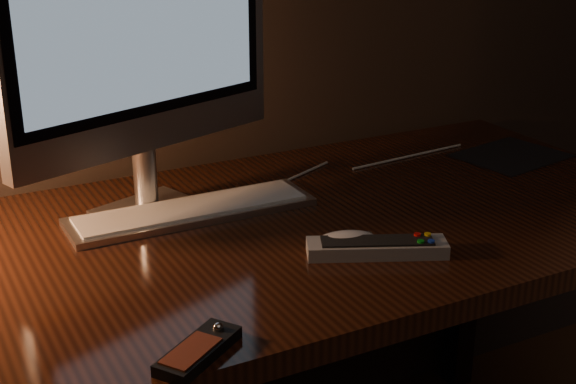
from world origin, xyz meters
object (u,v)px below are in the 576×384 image
media_remote (198,350)px  monitor (142,27)px  mouse (346,243)px  tv_remote (377,247)px  keyboard (192,210)px  desk (254,276)px

media_remote → monitor: bearing=43.7°
mouse → tv_remote: 0.05m
keyboard → media_remote: 0.48m
desk → tv_remote: bearing=-68.2°
mouse → tv_remote: tv_remote is taller
monitor → mouse: monitor is taller
monitor → desk: bearing=-46.4°
keyboard → tv_remote: tv_remote is taller
desk → keyboard: (-0.10, 0.05, 0.14)m
monitor → keyboard: (0.06, -0.04, -0.33)m
desk → media_remote: media_remote is taller
keyboard → tv_remote: size_ratio=1.97×
desk → monitor: size_ratio=2.76×
keyboard → mouse: 0.31m
desk → monitor: (-0.16, 0.08, 0.47)m
media_remote → tv_remote: bearing=-12.1°
keyboard → mouse: (0.17, -0.26, 0.00)m
keyboard → media_remote: size_ratio=3.27×
media_remote → mouse: bearing=-4.4°
monitor → mouse: (0.23, -0.30, -0.33)m
keyboard → mouse: mouse is taller
keyboard → mouse: bearing=-55.9°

